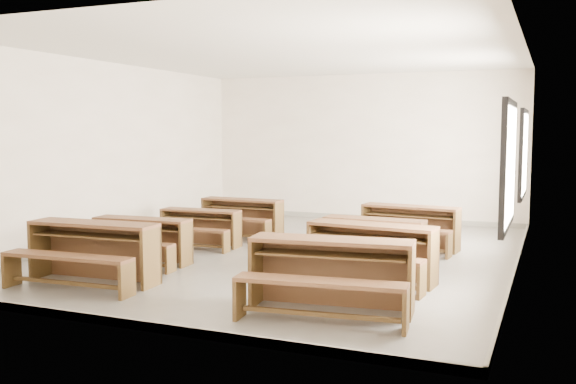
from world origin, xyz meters
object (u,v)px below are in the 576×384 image
at_px(desk_set_3, 241,215).
at_px(desk_set_4, 330,270).
at_px(desk_set_0, 91,248).
at_px(desk_set_2, 199,225).
at_px(desk_set_5, 370,249).
at_px(desk_set_7, 409,224).
at_px(desk_set_1, 141,237).
at_px(desk_set_6, 373,238).

relative_size(desk_set_3, desk_set_4, 0.83).
distance_m(desk_set_0, desk_set_2, 2.85).
height_order(desk_set_5, desk_set_7, desk_set_5).
distance_m(desk_set_0, desk_set_1, 1.28).
bearing_deg(desk_set_6, desk_set_7, 83.17).
bearing_deg(desk_set_5, desk_set_1, -172.03).
xyz_separation_m(desk_set_0, desk_set_2, (-0.05, 2.85, -0.10)).
bearing_deg(desk_set_6, desk_set_5, -73.73).
height_order(desk_set_3, desk_set_7, desk_set_7).
relative_size(desk_set_3, desk_set_6, 1.01).
bearing_deg(desk_set_7, desk_set_0, -124.08).
bearing_deg(desk_set_6, desk_set_0, -137.11).
bearing_deg(desk_set_4, desk_set_6, 88.52).
xyz_separation_m(desk_set_0, desk_set_4, (3.31, -0.07, 0.01)).
relative_size(desk_set_1, desk_set_5, 0.88).
relative_size(desk_set_1, desk_set_6, 1.00).
bearing_deg(desk_set_1, desk_set_6, 18.33).
bearing_deg(desk_set_2, desk_set_7, 15.62).
bearing_deg(desk_set_3, desk_set_0, -90.71).
distance_m(desk_set_4, desk_set_6, 2.64).
distance_m(desk_set_2, desk_set_7, 3.56).
bearing_deg(desk_set_5, desk_set_2, 162.64).
height_order(desk_set_4, desk_set_6, desk_set_4).
relative_size(desk_set_4, desk_set_7, 1.11).
height_order(desk_set_2, desk_set_4, desk_set_4).
xyz_separation_m(desk_set_0, desk_set_3, (0.14, 4.04, -0.06)).
relative_size(desk_set_1, desk_set_2, 1.08).
distance_m(desk_set_1, desk_set_6, 3.46).
distance_m(desk_set_3, desk_set_4, 5.19).
xyz_separation_m(desk_set_3, desk_set_5, (3.20, -2.60, 0.04)).
bearing_deg(desk_set_4, desk_set_3, 121.18).
distance_m(desk_set_0, desk_set_6, 4.00).
bearing_deg(desk_set_6, desk_set_3, 156.37).
height_order(desk_set_0, desk_set_4, desk_set_4).
bearing_deg(desk_set_1, desk_set_5, -0.65).
relative_size(desk_set_0, desk_set_1, 1.17).
bearing_deg(desk_set_7, desk_set_6, -94.06).
bearing_deg(desk_set_1, desk_set_2, 83.39).
bearing_deg(desk_set_7, desk_set_2, -155.79).
distance_m(desk_set_3, desk_set_7, 3.19).
height_order(desk_set_0, desk_set_6, desk_set_0).
bearing_deg(desk_set_2, desk_set_1, -95.79).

